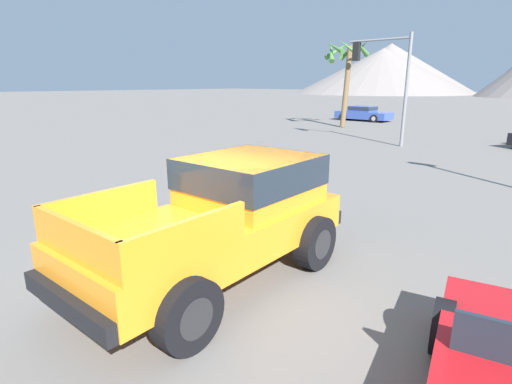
{
  "coord_description": "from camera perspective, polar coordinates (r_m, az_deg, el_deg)",
  "views": [
    {
      "loc": [
        4.52,
        -3.7,
        3.07
      ],
      "look_at": [
        0.1,
        1.18,
        1.27
      ],
      "focal_mm": 28.0,
      "sensor_mm": 36.0,
      "label": 1
    }
  ],
  "objects": [
    {
      "name": "ground_plane",
      "position": [
        6.6,
        -7.76,
        -12.57
      ],
      "size": [
        320.0,
        320.0,
        0.0
      ],
      "primitive_type": "plane",
      "color": "slate"
    },
    {
      "name": "palm_tree_tall",
      "position": [
        29.62,
        12.75,
        17.85
      ],
      "size": [
        2.96,
        2.97,
        6.0
      ],
      "color": "brown",
      "rests_on": "ground_plane"
    },
    {
      "name": "parked_car_blue",
      "position": [
        35.2,
        15.07,
        10.81
      ],
      "size": [
        4.52,
        2.01,
        1.2
      ],
      "rotation": [
        0.0,
        0.0,
        4.71
      ],
      "color": "#334C9E",
      "rests_on": "ground_plane"
    },
    {
      "name": "orange_pickup_truck",
      "position": [
        6.44,
        -4.05,
        -2.73
      ],
      "size": [
        2.47,
        4.9,
        1.89
      ],
      "rotation": [
        0.0,
        0.0,
        0.05
      ],
      "color": "orange",
      "rests_on": "ground_plane"
    },
    {
      "name": "distant_mountain_range",
      "position": [
        127.33,
        26.43,
        16.03
      ],
      "size": [
        95.87,
        65.6,
        19.91
      ],
      "color": "gray",
      "rests_on": "ground_plane"
    },
    {
      "name": "traffic_light_main",
      "position": [
        21.72,
        17.75,
        16.4
      ],
      "size": [
        3.26,
        0.38,
        5.38
      ],
      "rotation": [
        0.0,
        0.0,
        3.14
      ],
      "color": "slate",
      "rests_on": "ground_plane"
    }
  ]
}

